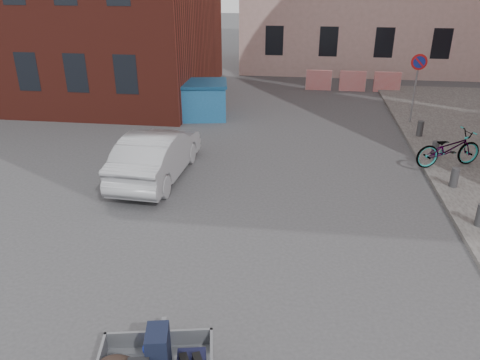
# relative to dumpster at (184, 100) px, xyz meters

# --- Properties ---
(ground) EXTENTS (120.00, 120.00, 0.00)m
(ground) POSITION_rel_dumpster_xyz_m (3.12, -9.30, -0.75)
(ground) COLOR #38383A
(ground) RESTS_ON ground
(no_parking_sign) EXTENTS (0.60, 0.09, 2.65)m
(no_parking_sign) POSITION_rel_dumpster_xyz_m (9.12, 0.19, 1.27)
(no_parking_sign) COLOR gray
(no_parking_sign) RESTS_ON sidewalk
(bollards) EXTENTS (0.22, 9.02, 0.55)m
(bollards) POSITION_rel_dumpster_xyz_m (9.12, -5.90, -0.35)
(bollards) COLOR #3A3A3D
(bollards) RESTS_ON sidewalk
(barriers) EXTENTS (4.70, 0.18, 1.00)m
(barriers) POSITION_rel_dumpster_xyz_m (7.32, 5.70, -0.25)
(barriers) COLOR red
(barriers) RESTS_ON ground
(dumpster) EXTENTS (3.80, 2.42, 1.48)m
(dumpster) POSITION_rel_dumpster_xyz_m (0.00, 0.00, 0.00)
(dumpster) COLOR #1F5D93
(dumpster) RESTS_ON ground
(silver_car) EXTENTS (1.72, 4.39, 1.42)m
(silver_car) POSITION_rel_dumpster_xyz_m (0.68, -6.08, -0.03)
(silver_car) COLOR #9EA0A5
(silver_car) RESTS_ON ground
(bicycle) EXTENTS (2.26, 1.44, 1.12)m
(bicycle) POSITION_rel_dumpster_xyz_m (9.32, -4.34, -0.07)
(bicycle) COLOR black
(bicycle) RESTS_ON sidewalk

